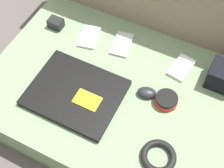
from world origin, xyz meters
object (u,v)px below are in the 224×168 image
phone_black (89,37)px  charger_brick (56,23)px  computer_mouse (147,93)px  phone_silver (181,68)px  speaker_puck (166,100)px  phone_small (122,44)px  laptop (76,93)px  camera_pouch (223,76)px

phone_black → charger_brick: charger_brick is taller
computer_mouse → phone_silver: size_ratio=0.63×
speaker_puck → phone_small: bearing=146.3°
speaker_puck → phone_silver: speaker_puck is taller
computer_mouse → speaker_puck: size_ratio=0.95×
speaker_puck → phone_small: size_ratio=0.63×
laptop → computer_mouse: (0.22, 0.11, 0.00)m
computer_mouse → phone_small: bearing=120.5°
phone_silver → phone_black: phone_silver is taller
computer_mouse → phone_black: (-0.31, 0.14, -0.01)m
laptop → computer_mouse: size_ratio=4.16×
phone_small → phone_silver: bearing=-9.7°
phone_silver → computer_mouse: bearing=-104.7°
computer_mouse → speaker_puck: (0.07, 0.00, 0.00)m
laptop → camera_pouch: (0.44, 0.28, 0.03)m
speaker_puck → charger_brick: (-0.53, 0.14, 0.00)m
phone_small → charger_brick: charger_brick is taller
phone_silver → laptop: bearing=-128.2°
computer_mouse → phone_silver: 0.18m
phone_silver → phone_black: bearing=-167.9°
phone_silver → camera_pouch: camera_pouch is taller
laptop → computer_mouse: 0.25m
phone_black → camera_pouch: size_ratio=1.19×
computer_mouse → camera_pouch: size_ratio=0.73×
computer_mouse → phone_silver: (0.07, 0.16, -0.01)m
speaker_puck → phone_small: (-0.25, 0.17, -0.01)m
computer_mouse → phone_small: 0.24m
phone_black → phone_small: (0.13, 0.02, -0.00)m
computer_mouse → speaker_puck: speaker_puck is taller
phone_black → speaker_puck: bearing=-33.0°
laptop → phone_black: size_ratio=2.56×
phone_silver → phone_black: (-0.38, -0.02, -0.00)m
phone_small → laptop: bearing=-108.6°
laptop → phone_silver: 0.40m
phone_silver → charger_brick: charger_brick is taller
charger_brick → phone_black: bearing=2.2°
phone_small → charger_brick: 0.29m
laptop → camera_pouch: 0.52m
computer_mouse → phone_small: (-0.18, 0.17, -0.01)m
camera_pouch → charger_brick: (-0.68, -0.03, -0.02)m
phone_silver → camera_pouch: size_ratio=1.16×
laptop → phone_black: bearing=108.8°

